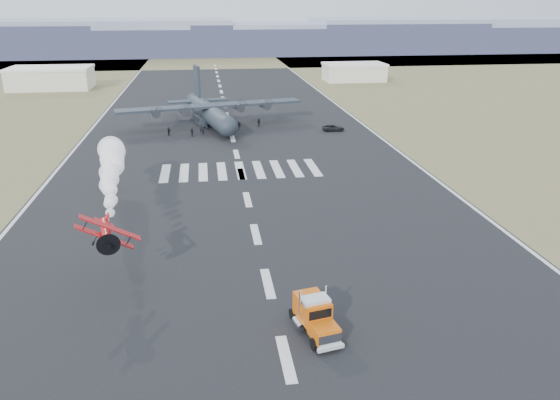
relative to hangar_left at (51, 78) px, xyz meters
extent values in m
plane|color=black|center=(52.00, -145.00, -3.41)|extent=(500.00, 500.00, 0.00)
cube|color=olive|center=(52.00, 85.00, -3.41)|extent=(500.00, 80.00, 0.00)
cube|color=#8087A3|center=(-13.00, 115.00, 5.09)|extent=(150.00, 50.00, 17.00)
cube|color=#8087A3|center=(52.00, 115.00, 3.09)|extent=(150.00, 50.00, 13.00)
cube|color=#8087A3|center=(117.00, 115.00, 4.09)|extent=(150.00, 50.00, 15.00)
cube|color=#8087A3|center=(182.00, 115.00, 5.09)|extent=(150.00, 50.00, 17.00)
cube|color=#8087A3|center=(247.00, 115.00, 3.09)|extent=(150.00, 50.00, 13.00)
cube|color=beige|center=(0.00, 0.00, -0.41)|extent=(24.00, 14.00, 6.00)
cube|color=white|center=(0.00, 0.00, 2.89)|extent=(24.50, 14.50, 0.80)
cube|color=beige|center=(98.00, 5.00, -0.81)|extent=(20.00, 12.00, 5.20)
cube|color=white|center=(98.00, 5.00, 2.09)|extent=(20.50, 12.50, 0.80)
cube|color=black|center=(54.72, -140.95, -2.92)|extent=(2.22, 6.13, 0.22)
cube|color=red|center=(55.28, -143.56, -2.20)|extent=(2.45, 2.52, 1.16)
cube|color=silver|center=(55.51, -144.65, -2.29)|extent=(1.95, 0.54, 0.98)
cube|color=silver|center=(55.54, -144.82, -2.92)|extent=(2.23, 0.72, 0.31)
cube|color=red|center=(54.94, -141.99, -1.45)|extent=(2.51, 2.03, 1.96)
cube|color=black|center=(55.10, -142.73, -1.14)|extent=(1.94, 0.51, 0.80)
cube|color=silver|center=(54.89, -141.73, -0.42)|extent=(2.48, 1.86, 0.45)
cube|color=red|center=(54.61, -140.42, -1.71)|extent=(2.55, 2.21, 2.32)
cylinder|color=black|center=(54.35, -144.12, -2.92)|extent=(0.55, 1.03, 0.98)
cylinder|color=black|center=(56.35, -143.70, -2.92)|extent=(0.55, 1.03, 0.98)
cylinder|color=black|center=(53.57, -140.46, -2.92)|extent=(0.55, 1.03, 0.98)
cylinder|color=black|center=(55.57, -140.04, -2.92)|extent=(0.55, 1.03, 0.98)
cylinder|color=black|center=(53.38, -139.59, -2.92)|extent=(0.55, 1.03, 0.98)
cylinder|color=black|center=(55.39, -139.16, -2.92)|extent=(0.55, 1.03, 0.98)
cylinder|color=red|center=(37.02, -131.08, 2.11)|extent=(1.44, 4.90, 0.87)
sphere|color=black|center=(37.00, -130.89, 2.44)|extent=(0.68, 0.68, 0.68)
cylinder|color=black|center=(37.30, -133.38, 2.11)|extent=(1.03, 0.69, 0.97)
cylinder|color=black|center=(37.34, -133.72, 2.11)|extent=(2.12, 0.28, 2.13)
cube|color=red|center=(37.07, -131.46, 1.77)|extent=(5.09, 1.56, 3.09)
cube|color=red|center=(37.10, -131.75, 2.93)|extent=(5.26, 1.58, 3.19)
cube|color=red|center=(36.76, -128.87, 2.59)|extent=(0.20, 0.88, 0.97)
cube|color=red|center=(36.76, -128.87, 2.11)|extent=(2.00, 0.90, 0.08)
cylinder|color=black|center=(36.35, -131.94, 0.95)|extent=(0.17, 0.44, 0.43)
cylinder|color=black|center=(37.88, -131.75, 0.95)|extent=(0.17, 0.44, 0.43)
sphere|color=white|center=(36.73, -128.68, 2.11)|extent=(0.68, 0.68, 0.68)
sphere|color=white|center=(36.46, -126.37, 2.13)|extent=(0.93, 0.93, 0.93)
sphere|color=white|center=(36.18, -124.07, 2.16)|extent=(1.19, 1.19, 1.19)
sphere|color=white|center=(35.90, -121.77, 2.19)|extent=(1.45, 1.45, 1.45)
sphere|color=white|center=(35.62, -119.46, 2.22)|extent=(1.71, 1.71, 1.71)
sphere|color=white|center=(35.34, -117.16, 2.25)|extent=(1.97, 1.97, 1.97)
sphere|color=white|center=(35.06, -114.85, 2.28)|extent=(2.22, 2.22, 2.22)
sphere|color=white|center=(34.79, -112.55, 2.31)|extent=(2.48, 2.48, 2.48)
sphere|color=white|center=(34.51, -110.24, 2.34)|extent=(2.74, 2.74, 2.74)
sphere|color=white|center=(34.23, -107.94, 2.37)|extent=(3.00, 3.00, 3.00)
sphere|color=white|center=(33.95, -105.64, 2.40)|extent=(3.26, 3.26, 3.26)
sphere|color=white|center=(33.67, -103.33, 2.43)|extent=(3.51, 3.51, 3.51)
sphere|color=white|center=(33.40, -101.03, 2.45)|extent=(3.77, 3.77, 3.77)
cylinder|color=#222834|center=(47.95, -60.34, -0.79)|extent=(10.16, 28.42, 4.03)
sphere|color=#222834|center=(51.06, -74.11, -0.79)|extent=(4.03, 4.03, 4.03)
cone|color=#222834|center=(44.84, -46.57, -0.79)|extent=(5.27, 6.79, 4.03)
cube|color=#222834|center=(48.17, -61.32, 1.13)|extent=(40.27, 13.02, 0.50)
cylinder|color=#222834|center=(36.48, -64.48, 0.62)|extent=(2.61, 4.14, 1.81)
cylinder|color=#3F3F44|center=(36.93, -66.45, 0.62)|extent=(3.35, 0.80, 3.43)
cylinder|color=#222834|center=(42.38, -63.15, 0.62)|extent=(2.61, 4.14, 1.81)
cylinder|color=#3F3F44|center=(42.83, -65.11, 0.62)|extent=(3.35, 0.80, 3.43)
cylinder|color=#222834|center=(54.19, -60.48, 0.62)|extent=(2.61, 4.14, 1.81)
cylinder|color=#3F3F44|center=(54.63, -62.45, 0.62)|extent=(3.35, 0.80, 3.43)
cylinder|color=#222834|center=(60.09, -59.15, 0.62)|extent=(2.61, 4.14, 1.81)
cylinder|color=#3F3F44|center=(60.53, -61.11, 0.62)|extent=(3.35, 0.80, 3.43)
cube|color=#222834|center=(45.28, -48.54, 4.25)|extent=(1.59, 4.56, 8.07)
cube|color=#222834|center=(45.17, -48.05, 0.02)|extent=(14.43, 6.06, 0.35)
cube|color=#222834|center=(45.57, -59.84, -2.30)|extent=(2.51, 6.17, 1.61)
cylinder|color=black|center=(45.57, -59.84, -2.85)|extent=(0.74, 1.19, 1.11)
cube|color=#222834|center=(49.89, -58.87, -2.30)|extent=(2.51, 6.17, 1.61)
cylinder|color=black|center=(49.89, -58.87, -2.85)|extent=(0.74, 1.19, 1.11)
cylinder|color=black|center=(50.40, -71.16, -2.95)|extent=(0.59, 0.97, 0.91)
imported|color=black|center=(73.44, -69.14, -2.77)|extent=(4.61, 2.17, 1.27)
imported|color=black|center=(45.84, -67.22, -2.54)|extent=(0.78, 0.71, 1.74)
imported|color=black|center=(49.72, -66.64, -2.61)|extent=(0.61, 0.85, 1.60)
imported|color=black|center=(53.84, -65.33, -2.54)|extent=(1.23, 0.98, 1.73)
imported|color=black|center=(44.01, -70.12, -2.56)|extent=(1.08, 1.04, 1.70)
imported|color=black|center=(47.06, -63.36, -2.60)|extent=(0.82, 0.52, 1.62)
imported|color=black|center=(39.28, -68.68, -2.56)|extent=(1.00, 1.66, 1.70)
imported|color=black|center=(46.13, -69.32, -2.50)|extent=(0.83, 0.77, 1.81)
imported|color=black|center=(58.31, -63.25, -2.48)|extent=(1.04, 0.83, 1.85)
camera|label=1|loc=(46.69, -179.74, 22.45)|focal=35.00mm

